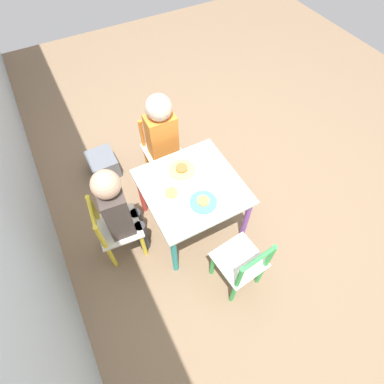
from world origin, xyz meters
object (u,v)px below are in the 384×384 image
chair_orange (162,151)px  storage_bin (103,164)px  child_right (162,135)px  kids_table (192,192)px  plate_left (203,202)px  chair_green (241,264)px  child_back (119,209)px  plate_right (182,169)px  plate_back (171,194)px  chair_yellow (116,229)px

chair_orange → storage_bin: chair_orange is taller
child_right → storage_bin: child_right is taller
kids_table → plate_left: plate_left is taller
plate_left → chair_green: bearing=-172.2°
child_back → storage_bin: 0.82m
chair_orange → plate_right: size_ratio=3.16×
chair_green → storage_bin: bearing=-76.0°
kids_table → plate_back: bearing=90.0°
chair_orange → plate_back: (-0.52, 0.16, 0.20)m
kids_table → plate_back: 0.16m
chair_orange → child_right: size_ratio=0.68×
kids_table → chair_green: bearing=-174.3°
plate_right → plate_left: bearing=180.0°
chair_orange → plate_left: chair_orange is taller
child_right → chair_green: bearing=-86.0°
child_back → chair_yellow: bearing=90.0°
chair_yellow → chair_green: 0.80m
chair_yellow → plate_left: 0.58m
kids_table → storage_bin: bearing=27.9°
kids_table → child_back: child_back is taller
storage_bin → child_back: bearing=176.0°
chair_yellow → child_back: child_back is taller
chair_yellow → storage_bin: size_ratio=2.22×
kids_table → child_back: 0.46m
plate_right → plate_back: bearing=135.0°
chair_green → storage_bin: (1.28, 0.46, -0.18)m
plate_left → storage_bin: size_ratio=0.68×
chair_orange → child_back: 0.70m
kids_table → chair_orange: 0.53m
child_right → plate_back: bearing=-106.8°
plate_left → storage_bin: (0.90, 0.40, -0.38)m
child_back → kids_table: bearing=-90.0°
child_right → plate_left: size_ratio=4.86×
chair_orange → child_back: size_ratio=0.67×
plate_back → storage_bin: 0.89m
kids_table → chair_yellow: (0.05, 0.51, -0.13)m
chair_yellow → storage_bin: chair_yellow is taller
plate_left → child_back: bearing=68.0°
chair_green → child_right: (0.97, 0.04, 0.22)m
child_right → plate_right: 0.32m
child_right → plate_right: size_ratio=4.68×
kids_table → chair_yellow: size_ratio=1.11×
chair_green → plate_back: size_ratio=3.15×
kids_table → storage_bin: (0.76, 0.40, -0.31)m
chair_green → child_right: bearing=-93.6°
chair_yellow → chair_green: same height
plate_back → chair_yellow: bearing=82.4°
plate_right → plate_back: 0.20m
child_back → plate_right: bearing=-72.6°
chair_orange → chair_green: (-1.03, -0.03, 0.00)m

